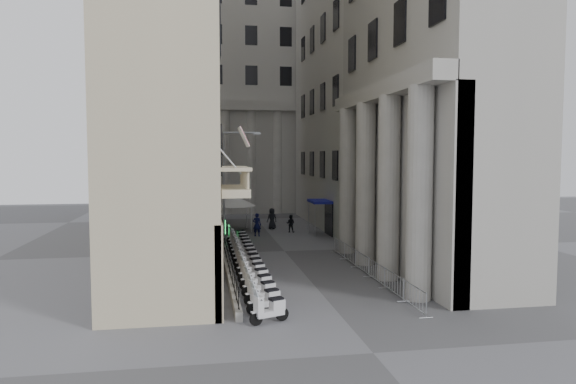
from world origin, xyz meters
name	(u,v)px	position (x,y,z in m)	size (l,w,h in m)	color
ground	(373,353)	(0.00, 0.00, 0.00)	(120.00, 120.00, 0.00)	#48484B
left_building	(175,13)	(-7.50, 22.00, 17.00)	(5.00, 36.00, 34.00)	tan
far_building	(248,90)	(0.00, 48.00, 15.00)	(22.00, 10.00, 30.00)	beige
iron_fence	(224,256)	(-4.30, 18.00, 0.00)	(0.30, 28.00, 1.40)	black
blue_awning	(320,235)	(4.15, 26.00, 0.00)	(1.60, 3.00, 3.00)	navy
flag	(245,315)	(-4.00, 5.00, 0.00)	(1.00, 1.40, 8.20)	#9E0C11
scooter_0	(270,323)	(-3.09, 3.74, 0.00)	(0.56, 1.40, 1.50)	silver
scooter_1	(266,313)	(-3.09, 5.12, 0.00)	(0.56, 1.40, 1.50)	silver
scooter_2	(262,304)	(-3.09, 6.51, 0.00)	(0.56, 1.40, 1.50)	silver
scooter_3	(259,296)	(-3.09, 7.89, 0.00)	(0.56, 1.40, 1.50)	silver
scooter_4	(256,288)	(-3.09, 9.28, 0.00)	(0.56, 1.40, 1.50)	silver
scooter_5	(253,282)	(-3.09, 10.66, 0.00)	(0.56, 1.40, 1.50)	silver
scooter_6	(251,276)	(-3.09, 12.05, 0.00)	(0.56, 1.40, 1.50)	silver
scooter_7	(248,270)	(-3.09, 13.43, 0.00)	(0.56, 1.40, 1.50)	silver
scooter_8	(246,266)	(-3.09, 14.82, 0.00)	(0.56, 1.40, 1.50)	silver
scooter_9	(244,261)	(-3.09, 16.21, 0.00)	(0.56, 1.40, 1.50)	silver
scooter_10	(243,257)	(-3.09, 17.59, 0.00)	(0.56, 1.40, 1.50)	silver
scooter_11	(241,253)	(-3.09, 18.98, 0.00)	(0.56, 1.40, 1.50)	silver
scooter_12	(240,249)	(-3.09, 20.36, 0.00)	(0.56, 1.40, 1.50)	silver
scooter_13	(238,246)	(-3.09, 21.75, 0.00)	(0.56, 1.40, 1.50)	silver
scooter_14	(237,243)	(-3.09, 23.13, 0.00)	(0.56, 1.40, 1.50)	silver
barrier_0	(414,310)	(3.41, 4.44, 0.00)	(0.60, 2.40, 1.10)	#ADB0B5
barrier_1	(393,295)	(3.41, 6.94, 0.00)	(0.60, 2.40, 1.10)	#ADB0B5
barrier_2	(376,282)	(3.41, 9.44, 0.00)	(0.60, 2.40, 1.10)	#ADB0B5
barrier_3	(362,272)	(3.41, 11.94, 0.00)	(0.60, 2.40, 1.10)	#ADB0B5
barrier_4	(350,263)	(3.41, 14.44, 0.00)	(0.60, 2.40, 1.10)	#ADB0B5
barrier_5	(339,256)	(3.41, 16.94, 0.00)	(0.60, 2.40, 1.10)	#ADB0B5
security_tent	(234,201)	(-2.85, 30.00, 2.72)	(4.00, 4.00, 3.25)	silver
street_lamp	(228,179)	(-3.86, 20.79, 5.08)	(2.77, 0.30, 8.50)	#94979C
info_kiosk	(223,230)	(-4.19, 23.47, 0.99)	(0.51, 0.97, 1.97)	black
pedestrian_a	(257,225)	(-1.20, 26.32, 0.98)	(0.71, 0.47, 1.95)	#0D0E35
pedestrian_b	(291,224)	(1.97, 28.02, 0.78)	(0.76, 0.59, 1.56)	black
pedestrian_c	(272,219)	(0.62, 30.32, 0.97)	(0.95, 0.62, 1.94)	black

